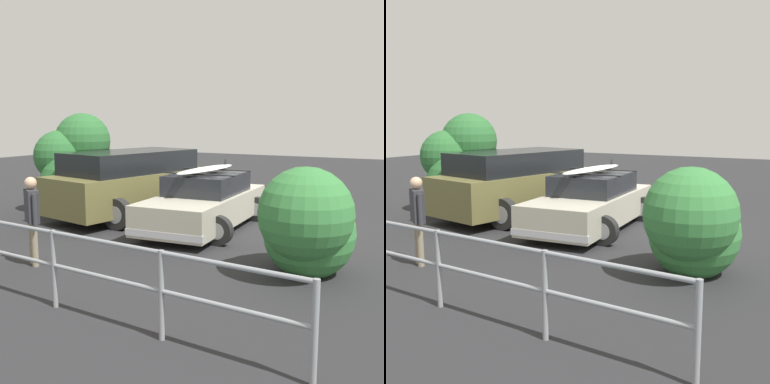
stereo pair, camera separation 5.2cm
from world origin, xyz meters
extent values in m
cube|color=#28282B|center=(0.00, 0.00, -0.01)|extent=(44.00, 44.00, 0.02)
cube|color=#B7B29E|center=(0.29, 0.77, 0.50)|extent=(2.03, 4.34, 0.66)
cube|color=#23262B|center=(0.31, 0.60, 1.06)|extent=(1.65, 2.14, 0.46)
cube|color=silver|center=(0.12, 2.83, 0.29)|extent=(1.72, 0.24, 0.14)
cube|color=silver|center=(0.46, -1.29, 0.29)|extent=(1.72, 0.24, 0.14)
cylinder|color=black|center=(-0.68, 2.00, 0.31)|extent=(0.62, 0.18, 0.62)
cylinder|color=#99999E|center=(-0.68, 2.00, 0.31)|extent=(0.34, 0.19, 0.34)
cylinder|color=black|center=(1.04, 2.15, 0.31)|extent=(0.62, 0.18, 0.62)
cylinder|color=#99999E|center=(1.04, 2.15, 0.31)|extent=(0.34, 0.19, 0.34)
cylinder|color=black|center=(-0.46, -0.60, 0.31)|extent=(0.62, 0.18, 0.62)
cylinder|color=#99999E|center=(-0.46, -0.60, 0.31)|extent=(0.34, 0.19, 0.34)
cylinder|color=black|center=(1.26, -0.46, 0.31)|extent=(0.62, 0.18, 0.62)
cylinder|color=#99999E|center=(1.26, -0.46, 0.31)|extent=(0.34, 0.19, 0.34)
cylinder|color=black|center=(0.26, 1.16, 1.33)|extent=(1.77, 0.18, 0.03)
cylinder|color=black|center=(0.35, 0.05, 1.33)|extent=(1.77, 0.18, 0.03)
ellipsoid|color=white|center=(0.33, 0.60, 1.39)|extent=(0.57, 2.52, 0.09)
cone|color=black|center=(0.31, -0.40, 1.51)|extent=(0.10, 0.10, 0.14)
cube|color=brown|center=(2.69, 0.42, 0.71)|extent=(2.64, 4.72, 0.94)
cube|color=black|center=(2.69, 0.42, 1.46)|extent=(2.31, 3.73, 0.56)
cylinder|color=black|center=(2.27, -1.87, 0.81)|extent=(0.69, 0.30, 0.67)
cylinder|color=black|center=(1.99, 1.90, 0.37)|extent=(0.75, 0.22, 0.75)
cylinder|color=#99999E|center=(1.99, 1.90, 0.37)|extent=(0.41, 0.23, 0.41)
cylinder|color=black|center=(3.87, 1.56, 0.37)|extent=(0.75, 0.22, 0.75)
cylinder|color=#99999E|center=(3.87, 1.56, 0.37)|extent=(0.41, 0.23, 0.41)
cylinder|color=black|center=(1.51, -0.73, 0.37)|extent=(0.75, 0.22, 0.75)
cylinder|color=#99999E|center=(1.51, -0.73, 0.37)|extent=(0.41, 0.23, 0.41)
cylinder|color=black|center=(3.39, -1.07, 0.37)|extent=(0.75, 0.22, 0.75)
cylinder|color=#99999E|center=(3.39, -1.07, 0.37)|extent=(0.41, 0.23, 0.41)
cylinder|color=gray|center=(1.49, 4.85, 0.39)|extent=(0.11, 0.11, 0.77)
cylinder|color=gray|center=(1.66, 4.74, 0.39)|extent=(0.11, 0.11, 0.77)
cube|color=#333338|center=(1.57, 4.80, 1.06)|extent=(0.48, 0.39, 0.58)
sphere|color=#D6A884|center=(1.57, 4.80, 1.47)|extent=(0.21, 0.21, 0.21)
cylinder|color=#333338|center=(1.35, 4.94, 1.04)|extent=(0.08, 0.08, 0.55)
cylinder|color=#333338|center=(1.80, 4.66, 1.04)|extent=(0.08, 0.08, 0.55)
cylinder|color=gray|center=(-3.80, 6.27, 0.54)|extent=(0.07, 0.07, 1.08)
cylinder|color=gray|center=(-1.99, 6.15, 0.54)|extent=(0.07, 0.07, 1.08)
cylinder|color=gray|center=(-0.17, 6.03, 0.54)|extent=(0.07, 0.07, 1.08)
cylinder|color=#4C3828|center=(-2.74, 2.91, 0.19)|extent=(0.27, 0.27, 0.39)
sphere|color=#387F3D|center=(-2.67, 3.37, 0.98)|extent=(1.06, 1.06, 1.06)
sphere|color=#387F3D|center=(-2.83, 2.71, 0.83)|extent=(0.94, 0.94, 0.94)
sphere|color=#387F3D|center=(-2.72, 2.73, 0.66)|extent=(1.46, 1.46, 1.46)
sphere|color=#387F3D|center=(-2.77, 2.92, 0.94)|extent=(1.44, 1.44, 1.44)
sphere|color=#387F3D|center=(-2.80, 3.21, 1.07)|extent=(1.53, 1.53, 1.53)
sphere|color=#387F3D|center=(-2.78, 2.87, 0.68)|extent=(1.52, 1.52, 1.52)
cylinder|color=#4C3828|center=(4.47, 0.44, 0.28)|extent=(0.32, 0.32, 0.55)
sphere|color=#2D6B33|center=(4.17, 0.43, 0.83)|extent=(1.23, 1.23, 1.23)
sphere|color=#2D6B33|center=(4.71, 0.90, 1.56)|extent=(1.41, 1.41, 1.41)
sphere|color=#2D6B33|center=(4.94, 0.12, 1.79)|extent=(1.26, 1.26, 1.26)
sphere|color=#2D6B33|center=(4.21, 0.92, 0.82)|extent=(1.82, 1.82, 1.82)
sphere|color=#2D6B33|center=(4.52, 0.35, 1.50)|extent=(1.65, 1.65, 1.65)
sphere|color=#2D6B33|center=(4.16, 0.69, 0.91)|extent=(1.20, 1.20, 1.20)
sphere|color=#2D6B33|center=(4.38, 0.34, 1.95)|extent=(1.54, 1.54, 1.54)
camera|label=1|loc=(-4.90, 10.61, 2.56)|focal=45.00mm
camera|label=2|loc=(-4.94, 10.58, 2.56)|focal=45.00mm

